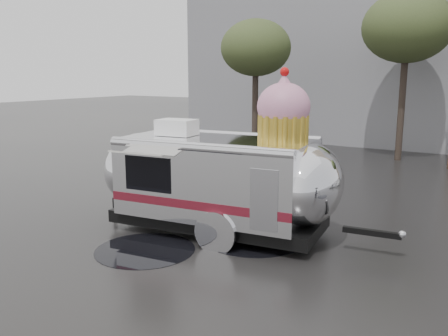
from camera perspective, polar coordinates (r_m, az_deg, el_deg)
The scene contains 9 objects.
ground at distance 11.28m, azimuth 3.71°, elevation -10.74°, with size 120.00×120.00×0.00m, color black.
puddles at distance 12.33m, azimuth 10.37°, elevation -8.94°, with size 14.05×8.70×0.01m.
grey_building at distance 34.48m, azimuth 17.45°, elevation 14.60°, with size 22.00×12.00×13.00m, color slate.
tree_left at distance 25.25m, azimuth 3.85°, elevation 14.15°, with size 3.64×3.64×6.95m.
tree_mid at distance 24.82m, azimuth 21.19°, elevation 15.47°, with size 4.20×4.20×8.03m.
barricade_row at distance 22.18m, azimuth 3.29°, elevation 1.68°, with size 4.30×0.80×1.00m.
airstream_trailer at distance 12.55m, azimuth -0.36°, elevation -0.93°, with size 8.27×3.75×4.47m.
person_left at distance 13.96m, azimuth -4.42°, elevation -2.50°, with size 0.65×0.43×1.81m, color gold.
umbrella_pink at distance 13.75m, azimuth -4.49°, elevation 1.84°, with size 1.26×1.26×2.41m.
Camera 1 is at (4.90, -9.24, 4.24)m, focal length 38.00 mm.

